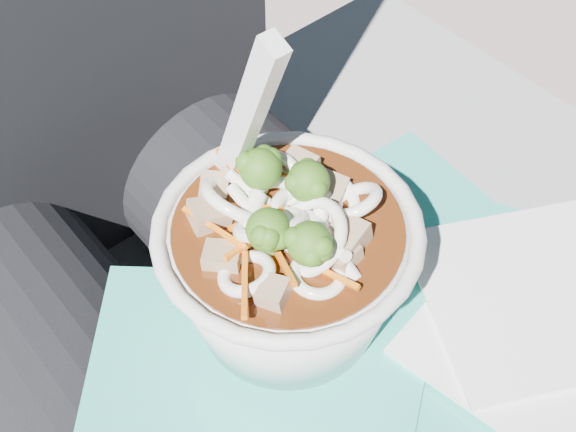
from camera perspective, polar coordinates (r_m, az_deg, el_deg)
lap at (r=0.57m, az=-0.42°, el=-14.69°), size 0.35×0.48×0.16m
person_body at (r=0.58m, az=-6.19°, el=-7.22°), size 0.34×0.94×1.00m
plastic_bag at (r=0.51m, az=4.52°, el=-7.42°), size 0.41×0.33×0.01m
napkins at (r=0.51m, az=17.52°, el=-7.17°), size 0.18×0.19×0.01m
udon_bowl at (r=0.46m, az=-0.00°, el=-3.12°), size 0.18×0.18×0.20m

